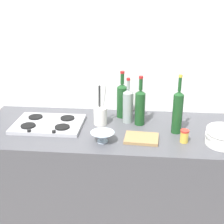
% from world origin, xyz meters
% --- Properties ---
extents(counter_block, '(1.80, 0.70, 0.90)m').
position_xyz_m(counter_block, '(0.00, 0.00, 0.45)').
color(counter_block, '#4C4C51').
rests_on(counter_block, ground).
extents(backsplash_panel, '(1.90, 0.06, 2.54)m').
position_xyz_m(backsplash_panel, '(0.00, 0.38, 1.27)').
color(backsplash_panel, white).
rests_on(backsplash_panel, ground).
extents(stovetop_hob, '(0.46, 0.34, 0.04)m').
position_xyz_m(stovetop_hob, '(-0.44, 0.01, 0.91)').
color(stovetop_hob, '#B2B2B7').
rests_on(stovetop_hob, counter_block).
extents(plate_stack, '(0.21, 0.21, 0.10)m').
position_xyz_m(plate_stack, '(0.68, -0.16, 0.95)').
color(plate_stack, white).
rests_on(plate_stack, counter_block).
extents(wine_bottle_leftmost, '(0.07, 0.07, 0.34)m').
position_xyz_m(wine_bottle_leftmost, '(0.05, 0.22, 1.03)').
color(wine_bottle_leftmost, '#19471E').
rests_on(wine_bottle_leftmost, counter_block).
extents(wine_bottle_mid_left, '(0.07, 0.07, 0.34)m').
position_xyz_m(wine_bottle_mid_left, '(0.18, 0.09, 1.03)').
color(wine_bottle_mid_left, '#19471E').
rests_on(wine_bottle_mid_left, counter_block).
extents(wine_bottle_mid_right, '(0.07, 0.07, 0.32)m').
position_xyz_m(wine_bottle_mid_right, '(0.10, 0.12, 1.02)').
color(wine_bottle_mid_right, gray).
rests_on(wine_bottle_mid_right, counter_block).
extents(wine_bottle_rightmost, '(0.07, 0.07, 0.38)m').
position_xyz_m(wine_bottle_rightmost, '(0.42, -0.02, 1.05)').
color(wine_bottle_rightmost, '#19471E').
rests_on(wine_bottle_rightmost, counter_block).
extents(mixing_bowl, '(0.15, 0.15, 0.07)m').
position_xyz_m(mixing_bowl, '(-0.04, -0.20, 0.94)').
color(mixing_bowl, silver).
rests_on(mixing_bowl, counter_block).
extents(utensil_crock, '(0.09, 0.09, 0.27)m').
position_xyz_m(utensil_crock, '(-0.09, 0.07, 0.97)').
color(utensil_crock, silver).
rests_on(utensil_crock, counter_block).
extents(condiment_jar_front, '(0.06, 0.06, 0.11)m').
position_xyz_m(condiment_jar_front, '(0.18, 0.23, 0.96)').
color(condiment_jar_front, '#9E998C').
rests_on(condiment_jar_front, counter_block).
extents(condiment_jar_rear, '(0.05, 0.05, 0.08)m').
position_xyz_m(condiment_jar_rear, '(0.45, -0.15, 0.94)').
color(condiment_jar_rear, gold).
rests_on(condiment_jar_rear, counter_block).
extents(cutting_board, '(0.22, 0.18, 0.02)m').
position_xyz_m(cutting_board, '(0.20, -0.14, 0.91)').
color(cutting_board, '#9E7A4C').
rests_on(cutting_board, counter_block).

